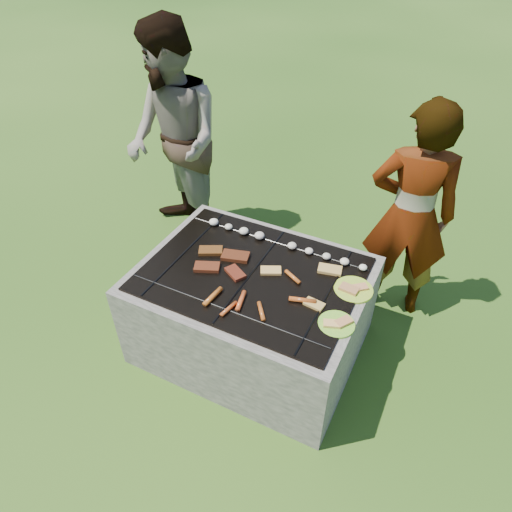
# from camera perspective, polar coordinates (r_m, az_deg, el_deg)

# --- Properties ---
(lawn) EXTENTS (60.00, 60.00, 0.00)m
(lawn) POSITION_cam_1_polar(r_m,az_deg,el_deg) (3.05, -0.43, -10.78)
(lawn) COLOR #204711
(lawn) RESTS_ON ground
(fire_pit) EXTENTS (1.30, 1.00, 0.62)m
(fire_pit) POSITION_cam_1_polar(r_m,az_deg,el_deg) (2.84, -0.46, -7.12)
(fire_pit) COLOR #A39A90
(fire_pit) RESTS_ON ground
(mushrooms) EXTENTS (1.05, 0.06, 0.04)m
(mushrooms) POSITION_cam_1_polar(r_m,az_deg,el_deg) (2.82, 2.54, 1.90)
(mushrooms) COLOR white
(mushrooms) RESTS_ON fire_pit
(pork_slabs) EXTENTS (0.38, 0.29, 0.02)m
(pork_slabs) POSITION_cam_1_polar(r_m,az_deg,el_deg) (2.69, -4.23, -0.54)
(pork_slabs) COLOR #95531B
(pork_slabs) RESTS_ON fire_pit
(sausages) EXTENTS (0.53, 0.48, 0.03)m
(sausages) POSITION_cam_1_polar(r_m,az_deg,el_deg) (2.44, -0.09, -5.37)
(sausages) COLOR #CD4921
(sausages) RESTS_ON fire_pit
(bread_on_grate) EXTENTS (0.44, 0.39, 0.02)m
(bread_on_grate) POSITION_cam_1_polar(r_m,az_deg,el_deg) (2.59, 6.51, -2.64)
(bread_on_grate) COLOR tan
(bread_on_grate) RESTS_ON fire_pit
(plate_far) EXTENTS (0.25, 0.25, 0.03)m
(plate_far) POSITION_cam_1_polar(r_m,az_deg,el_deg) (2.57, 12.06, -4.10)
(plate_far) COLOR #E9FF3C
(plate_far) RESTS_ON fire_pit
(plate_near) EXTENTS (0.25, 0.25, 0.03)m
(plate_near) POSITION_cam_1_polar(r_m,az_deg,el_deg) (2.37, 10.05, -8.35)
(plate_near) COLOR #CBF139
(plate_near) RESTS_ON fire_pit
(cook) EXTENTS (0.61, 0.47, 1.49)m
(cook) POSITION_cam_1_polar(r_m,az_deg,el_deg) (2.99, 18.72, 4.77)
(cook) COLOR gray
(cook) RESTS_ON ground
(bystander) EXTENTS (1.05, 1.01, 1.71)m
(bystander) POSITION_cam_1_polar(r_m,az_deg,el_deg) (3.54, -10.21, 13.83)
(bystander) COLOR gray
(bystander) RESTS_ON ground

